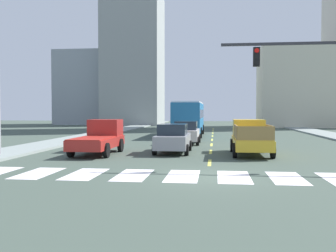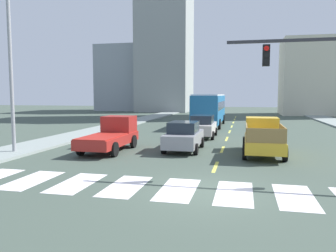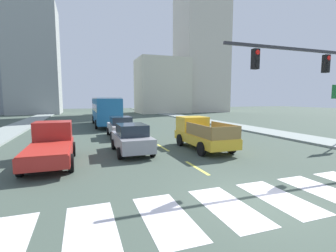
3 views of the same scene
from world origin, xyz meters
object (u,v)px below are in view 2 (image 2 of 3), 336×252
object	(u,v)px
sedan_far	(184,136)
pickup_dark	(112,135)
city_bus	(210,108)
pickup_stakebed	(263,137)
streetlight_left	(13,64)
sedan_near_left	(203,126)

from	to	relation	value
sedan_far	pickup_dark	bearing A→B (deg)	-170.74
city_bus	sedan_far	bearing A→B (deg)	-87.97
city_bus	sedan_far	xyz separation A→B (m)	(0.07, -15.57, -1.09)
pickup_stakebed	city_bus	size ratio (longest dim) A/B	0.48
pickup_stakebed	streetlight_left	size ratio (longest dim) A/B	0.58
city_bus	streetlight_left	xyz separation A→B (m)	(-8.84, -18.79, 3.02)
sedan_near_left	pickup_stakebed	bearing A→B (deg)	-54.96
pickup_stakebed	sedan_far	world-z (taller)	pickup_stakebed
pickup_dark	sedan_near_left	size ratio (longest dim) A/B	1.18
sedan_near_left	streetlight_left	size ratio (longest dim) A/B	0.49
pickup_stakebed	streetlight_left	world-z (taller)	streetlight_left
sedan_near_left	city_bus	bearing A→B (deg)	94.69
sedan_far	sedan_near_left	bearing A→B (deg)	85.77
pickup_stakebed	sedan_far	distance (m)	4.49
sedan_far	streetlight_left	xyz separation A→B (m)	(-8.91, -3.22, 4.11)
sedan_near_left	sedan_far	size ratio (longest dim) A/B	1.00
pickup_stakebed	city_bus	world-z (taller)	city_bus
city_bus	sedan_near_left	size ratio (longest dim) A/B	2.45
sedan_far	streetlight_left	world-z (taller)	streetlight_left
streetlight_left	pickup_stakebed	bearing A→B (deg)	13.10
streetlight_left	pickup_dark	bearing A→B (deg)	27.39
sedan_far	streetlight_left	size ratio (longest dim) A/B	0.49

